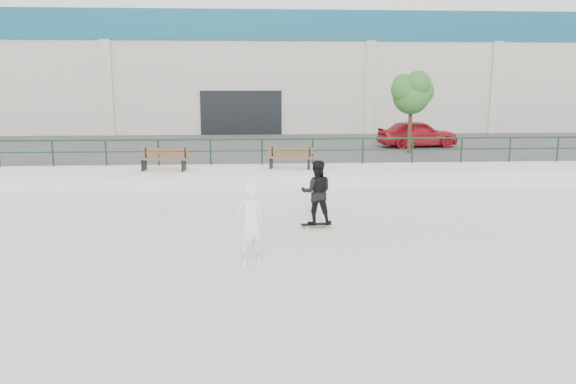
{
  "coord_description": "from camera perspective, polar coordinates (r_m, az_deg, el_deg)",
  "views": [
    {
      "loc": [
        0.57,
        -11.08,
        3.65
      ],
      "look_at": [
        1.44,
        2.0,
        1.1
      ],
      "focal_mm": 35.0,
      "sensor_mm": 36.0,
      "label": 1
    }
  ],
  "objects": [
    {
      "name": "ground",
      "position": [
        11.68,
        -6.46,
        -7.28
      ],
      "size": [
        120.0,
        120.0,
        0.0
      ],
      "primitive_type": "plane",
      "color": "beige",
      "rests_on": "ground"
    },
    {
      "name": "bench_left",
      "position": [
        21.02,
        -12.46,
        3.25
      ],
      "size": [
        1.83,
        0.75,
        0.82
      ],
      "rotation": [
        0.0,
        0.0,
        -0.14
      ],
      "color": "brown",
      "rests_on": "ledge"
    },
    {
      "name": "commercial_building",
      "position": [
        43.08,
        -4.67,
        12.2
      ],
      "size": [
        44.2,
        16.33,
        8.0
      ],
      "color": "#ACA59A",
      "rests_on": "ground"
    },
    {
      "name": "railing",
      "position": [
        22.02,
        -5.28,
        4.69
      ],
      "size": [
        28.0,
        0.06,
        1.03
      ],
      "color": "#13361E",
      "rests_on": "ledge"
    },
    {
      "name": "standing_skater",
      "position": [
        14.27,
        2.92,
        -0.03
      ],
      "size": [
        0.84,
        0.68,
        1.65
      ],
      "primitive_type": "imported",
      "rotation": [
        0.0,
        0.0,
        3.07
      ],
      "color": "black",
      "rests_on": "skateboard"
    },
    {
      "name": "skateboard",
      "position": [
        14.46,
        2.89,
        -3.32
      ],
      "size": [
        0.8,
        0.3,
        0.09
      ],
      "rotation": [
        0.0,
        0.0,
        0.13
      ],
      "color": "black",
      "rests_on": "ground"
    },
    {
      "name": "seated_skater",
      "position": [
        11.19,
        -3.82,
        -3.37
      ],
      "size": [
        0.74,
        0.61,
        1.75
      ],
      "primitive_type": "imported",
      "rotation": [
        0.0,
        0.0,
        3.49
      ],
      "color": "white",
      "rests_on": "ground"
    },
    {
      "name": "red_car",
      "position": [
        28.92,
        13.01,
        5.81
      ],
      "size": [
        4.07,
        1.95,
        1.34
      ],
      "primitive_type": "imported",
      "rotation": [
        0.0,
        0.0,
        1.67
      ],
      "color": "#A7141F",
      "rests_on": "parking_strip"
    },
    {
      "name": "parking_strip",
      "position": [
        29.28,
        -4.91,
        4.3
      ],
      "size": [
        60.0,
        14.0,
        0.5
      ],
      "primitive_type": "cube",
      "color": "#383838",
      "rests_on": "ground"
    },
    {
      "name": "bench_right",
      "position": [
        21.03,
        0.23,
        3.47
      ],
      "size": [
        1.77,
        0.84,
        0.79
      ],
      "rotation": [
        0.0,
        0.0,
        -0.21
      ],
      "color": "brown",
      "rests_on": "ledge"
    },
    {
      "name": "tree",
      "position": [
        26.25,
        12.48,
        9.93
      ],
      "size": [
        2.08,
        1.85,
        3.7
      ],
      "color": "#4E3327",
      "rests_on": "parking_strip"
    },
    {
      "name": "ledge",
      "position": [
        20.86,
        -5.32,
        1.58
      ],
      "size": [
        30.0,
        3.0,
        0.5
      ],
      "primitive_type": "cube",
      "color": "beige",
      "rests_on": "ground"
    }
  ]
}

